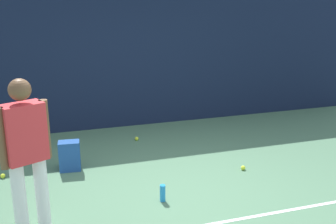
{
  "coord_description": "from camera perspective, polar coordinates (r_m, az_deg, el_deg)",
  "views": [
    {
      "loc": [
        -1.5,
        -4.39,
        2.48
      ],
      "look_at": [
        0.0,
        0.4,
        1.0
      ],
      "focal_mm": 43.03,
      "sensor_mm": 36.0,
      "label": 1
    }
  ],
  "objects": [
    {
      "name": "tennis_ball_mid_court",
      "position": [
        6.14,
        -22.35,
        -8.37
      ],
      "size": [
        0.07,
        0.07,
        0.07
      ],
      "primitive_type": "sphere",
      "color": "#CCE033",
      "rests_on": "ground"
    },
    {
      "name": "back_fence",
      "position": [
        7.64,
        -5.9,
        7.15
      ],
      "size": [
        10.0,
        0.1,
        2.52
      ],
      "primitive_type": "cube",
      "color": "#141E38",
      "rests_on": "ground"
    },
    {
      "name": "tennis_ball_by_fence",
      "position": [
        7.1,
        -4.46,
        -3.78
      ],
      "size": [
        0.07,
        0.07,
        0.07
      ],
      "primitive_type": "sphere",
      "color": "#CCE033",
      "rests_on": "ground"
    },
    {
      "name": "water_bottle",
      "position": [
        5.08,
        -0.76,
        -11.42
      ],
      "size": [
        0.07,
        0.07,
        0.21
      ],
      "primitive_type": "cylinder",
      "color": "#268CD8",
      "rests_on": "ground"
    },
    {
      "name": "ground_plane",
      "position": [
        5.26,
        1.33,
        -11.71
      ],
      "size": [
        12.0,
        12.0,
        0.0
      ],
      "primitive_type": "plane",
      "color": "#4C7556"
    },
    {
      "name": "tennis_ball_near_player",
      "position": [
        6.04,
        10.59,
        -7.78
      ],
      "size": [
        0.07,
        0.07,
        0.07
      ],
      "primitive_type": "sphere",
      "color": "#CCE033",
      "rests_on": "ground"
    },
    {
      "name": "backpack",
      "position": [
        6.05,
        -13.76,
        -6.08
      ],
      "size": [
        0.32,
        0.3,
        0.44
      ],
      "rotation": [
        0.0,
        0.0,
        3.04
      ],
      "color": "#1E478C",
      "rests_on": "ground"
    },
    {
      "name": "tennis_player",
      "position": [
        4.31,
        -19.46,
        -5.09
      ],
      "size": [
        0.49,
        0.36,
        1.7
      ],
      "rotation": [
        0.0,
        0.0,
        -2.73
      ],
      "color": "white",
      "rests_on": "ground"
    }
  ]
}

